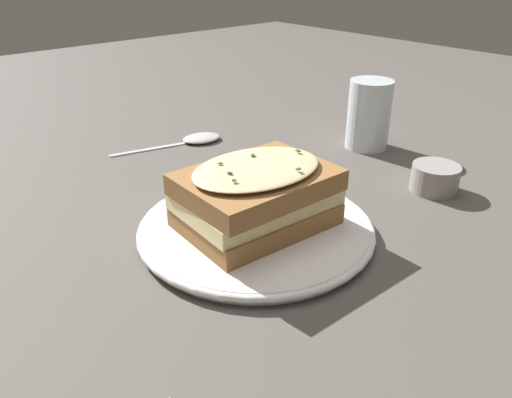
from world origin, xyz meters
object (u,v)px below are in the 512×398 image
(spoon, at_px, (196,139))
(water_glass, at_px, (369,115))
(condiment_pot, at_px, (435,178))
(sandwich, at_px, (256,195))
(dinner_plate, at_px, (256,228))

(spoon, bearing_deg, water_glass, 58.23)
(water_glass, height_order, spoon, water_glass)
(water_glass, distance_m, condiment_pot, 0.17)
(sandwich, distance_m, condiment_pot, 0.25)
(water_glass, bearing_deg, dinner_plate, -74.30)
(spoon, bearing_deg, condiment_pot, 34.07)
(water_glass, height_order, condiment_pot, water_glass)
(condiment_pot, bearing_deg, spoon, -160.24)
(water_glass, distance_m, spoon, 0.27)
(dinner_plate, relative_size, condiment_pot, 4.25)
(condiment_pot, bearing_deg, water_glass, 158.24)
(condiment_pot, bearing_deg, sandwich, -105.18)
(spoon, bearing_deg, dinner_plate, -8.77)
(dinner_plate, distance_m, spoon, 0.30)
(dinner_plate, relative_size, water_glass, 2.44)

